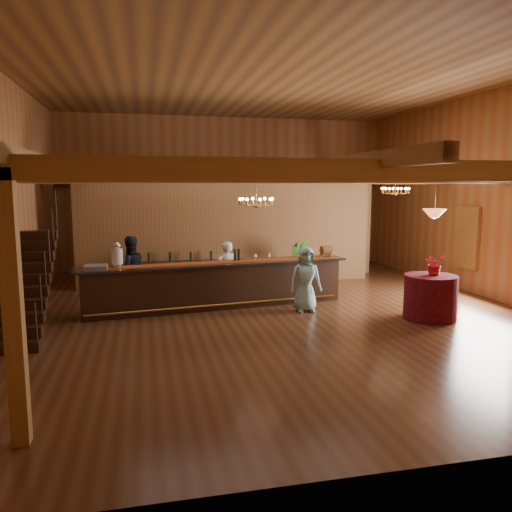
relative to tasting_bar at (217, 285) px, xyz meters
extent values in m
plane|color=#53331D|center=(1.30, -0.59, -0.57)|extent=(14.00, 14.00, 0.00)
plane|color=olive|center=(1.30, -0.59, 4.93)|extent=(14.00, 14.00, 0.00)
cube|color=#9B6B40|center=(1.30, 6.41, 2.18)|extent=(12.00, 0.10, 5.50)
cube|color=#9B6B40|center=(1.30, -7.59, 2.18)|extent=(12.00, 0.10, 5.50)
cube|color=#9B6B40|center=(7.30, -0.59, 2.18)|extent=(0.10, 14.00, 5.50)
cube|color=#A5773A|center=(1.30, -6.09, 2.63)|extent=(11.90, 0.20, 0.28)
cube|color=#A5773A|center=(1.30, -3.59, 2.63)|extent=(11.90, 0.20, 0.28)
cube|color=#A5773A|center=(1.30, -1.09, 2.63)|extent=(11.90, 0.20, 0.28)
cube|color=#A5773A|center=(1.30, 1.41, 2.63)|extent=(11.90, 0.20, 0.28)
cube|color=#A5773A|center=(1.30, 3.91, 2.63)|extent=(11.90, 0.20, 0.28)
cube|color=#A5773A|center=(1.30, 6.21, 2.63)|extent=(11.90, 0.20, 0.28)
cube|color=#A5773A|center=(-3.20, -0.59, 2.77)|extent=(0.18, 13.90, 0.22)
cube|color=#A5773A|center=(1.30, -0.59, 2.77)|extent=(0.18, 13.90, 0.22)
cube|color=#A5773A|center=(5.80, -0.59, 2.77)|extent=(0.18, 13.90, 0.22)
cube|color=#A5773A|center=(-3.20, 3.91, 1.03)|extent=(0.20, 0.20, 3.20)
cube|color=#A5773A|center=(5.80, 3.91, 1.03)|extent=(0.20, 0.20, 3.20)
cube|color=#A5773A|center=(-3.20, -6.09, 1.03)|extent=(0.20, 0.20, 3.20)
cube|color=brown|center=(0.80, 2.91, 0.98)|extent=(9.00, 0.18, 3.10)
cube|color=white|center=(7.25, 0.41, 0.98)|extent=(0.12, 1.05, 1.75)
cube|color=black|center=(-4.15, -2.59, -0.47)|extent=(1.00, 0.28, 0.20)
cube|color=black|center=(-4.15, -2.31, -0.27)|extent=(1.00, 0.28, 0.20)
cube|color=black|center=(-4.15, -2.03, -0.07)|extent=(1.00, 0.28, 0.20)
cube|color=black|center=(-4.15, -1.75, 0.13)|extent=(1.00, 0.28, 0.20)
cube|color=black|center=(-4.15, -1.47, 0.33)|extent=(1.00, 0.28, 0.20)
cube|color=black|center=(-4.15, -1.19, 0.53)|extent=(1.00, 0.28, 0.20)
cube|color=black|center=(-4.15, -0.91, 0.73)|extent=(1.00, 0.28, 0.20)
cube|color=black|center=(-4.15, -0.63, 0.93)|extent=(1.00, 0.28, 0.20)
cube|color=black|center=(-4.15, -0.35, 1.13)|extent=(1.00, 0.28, 0.20)
cube|color=black|center=(-4.15, -0.07, 1.33)|extent=(1.00, 0.28, 0.20)
cube|color=black|center=(2.30, 4.91, -0.02)|extent=(1.20, 0.60, 1.10)
cube|color=#936132|center=(-0.70, 4.91, -0.07)|extent=(1.00, 0.60, 1.00)
cube|color=black|center=(0.00, 0.00, -0.04)|extent=(6.48, 1.49, 1.07)
cube|color=black|center=(0.00, 0.00, 0.53)|extent=(6.82, 1.67, 0.05)
cube|color=maroon|center=(0.00, 0.00, 0.56)|extent=(6.34, 1.21, 0.01)
cylinder|color=#A77835|center=(0.00, -0.43, -0.41)|extent=(6.19, 0.83, 0.05)
cylinder|color=silver|center=(-2.35, -0.24, 0.59)|extent=(0.18, 0.18, 0.08)
cylinder|color=silver|center=(-2.35, -0.24, 0.81)|extent=(0.26, 0.26, 0.36)
sphere|color=silver|center=(-2.35, -0.24, 1.06)|extent=(0.18, 0.18, 0.18)
cube|color=gray|center=(-2.81, -0.40, 0.60)|extent=(0.50, 0.50, 0.10)
cube|color=#936132|center=(2.84, 0.32, 0.70)|extent=(0.06, 0.06, 0.30)
cube|color=#936132|center=(3.12, 0.32, 0.70)|extent=(0.06, 0.06, 0.30)
cylinder|color=#936132|center=(2.98, 0.32, 0.73)|extent=(0.24, 0.24, 0.24)
cylinder|color=black|center=(0.49, 0.19, 0.70)|extent=(0.07, 0.07, 0.30)
cylinder|color=black|center=(0.59, 0.21, 0.70)|extent=(0.07, 0.07, 0.30)
cube|color=black|center=(-1.01, 2.62, -0.17)|extent=(2.85, 0.59, 0.80)
cylinder|color=maroon|center=(4.55, -2.15, -0.07)|extent=(1.16, 1.16, 1.01)
cylinder|color=#A77835|center=(0.82, -0.80, 2.30)|extent=(0.02, 0.02, 0.65)
sphere|color=#A77835|center=(0.82, -0.80, 1.98)|extent=(0.12, 0.12, 0.12)
torus|color=#A77835|center=(0.82, -0.80, 2.08)|extent=(0.80, 0.80, 0.04)
cylinder|color=#A77835|center=(5.49, 1.39, 2.42)|extent=(0.02, 0.02, 0.42)
sphere|color=#A77835|center=(5.49, 1.39, 2.20)|extent=(0.12, 0.12, 0.12)
torus|color=#A77835|center=(5.49, 1.39, 2.30)|extent=(0.80, 0.80, 0.04)
cylinder|color=#A77835|center=(4.55, -2.15, 2.23)|extent=(0.02, 0.02, 0.80)
cone|color=#CE6A37|center=(4.55, -2.15, 1.83)|extent=(0.52, 0.52, 0.20)
imported|color=white|center=(0.36, 0.75, 0.21)|extent=(0.64, 0.48, 1.56)
imported|color=black|center=(-2.10, 0.82, 0.30)|extent=(1.03, 0.92, 1.75)
imported|color=#8DC1C5|center=(2.02, -0.85, 0.21)|extent=(0.78, 0.52, 1.56)
imported|color=#326720|center=(2.74, 2.12, 0.13)|extent=(0.96, 0.88, 1.41)
imported|color=red|center=(4.65, -2.12, 0.70)|extent=(0.54, 0.49, 0.52)
imported|color=#A77835|center=(4.61, -2.16, 0.59)|extent=(0.19, 0.19, 0.32)
camera|label=1|loc=(-1.72, -12.06, 2.43)|focal=35.00mm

